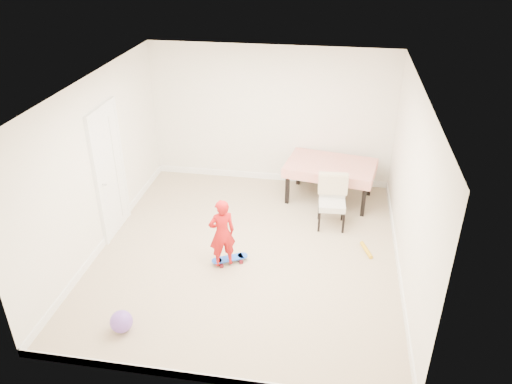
% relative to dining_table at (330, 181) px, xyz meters
% --- Properties ---
extents(ground, '(5.00, 5.00, 0.00)m').
position_rel_dining_table_xyz_m(ground, '(-1.16, -1.88, -0.36)').
color(ground, tan).
rests_on(ground, ground).
extents(ceiling, '(4.50, 5.00, 0.04)m').
position_rel_dining_table_xyz_m(ceiling, '(-1.16, -1.88, 2.22)').
color(ceiling, white).
rests_on(ceiling, wall_back).
extents(wall_back, '(4.50, 0.04, 2.60)m').
position_rel_dining_table_xyz_m(wall_back, '(-1.16, 0.60, 0.94)').
color(wall_back, white).
rests_on(wall_back, ground).
extents(wall_front, '(4.50, 0.04, 2.60)m').
position_rel_dining_table_xyz_m(wall_front, '(-1.16, -4.36, 0.94)').
color(wall_front, white).
rests_on(wall_front, ground).
extents(wall_left, '(0.04, 5.00, 2.60)m').
position_rel_dining_table_xyz_m(wall_left, '(-3.39, -1.88, 0.94)').
color(wall_left, white).
rests_on(wall_left, ground).
extents(wall_right, '(0.04, 5.00, 2.60)m').
position_rel_dining_table_xyz_m(wall_right, '(1.07, -1.88, 0.94)').
color(wall_right, white).
rests_on(wall_right, ground).
extents(door, '(0.11, 0.94, 2.11)m').
position_rel_dining_table_xyz_m(door, '(-3.38, -1.58, 0.67)').
color(door, white).
rests_on(door, ground).
extents(baseboard_back, '(4.50, 0.02, 0.12)m').
position_rel_dining_table_xyz_m(baseboard_back, '(-1.16, 0.61, -0.30)').
color(baseboard_back, white).
rests_on(baseboard_back, ground).
extents(baseboard_front, '(4.50, 0.02, 0.12)m').
position_rel_dining_table_xyz_m(baseboard_front, '(-1.16, -4.37, -0.30)').
color(baseboard_front, white).
rests_on(baseboard_front, ground).
extents(baseboard_left, '(0.02, 5.00, 0.12)m').
position_rel_dining_table_xyz_m(baseboard_left, '(-3.40, -1.88, -0.30)').
color(baseboard_left, white).
rests_on(baseboard_left, ground).
extents(baseboard_right, '(0.02, 5.00, 0.12)m').
position_rel_dining_table_xyz_m(baseboard_right, '(1.08, -1.88, -0.30)').
color(baseboard_right, white).
rests_on(baseboard_right, ground).
extents(dining_table, '(1.67, 1.21, 0.72)m').
position_rel_dining_table_xyz_m(dining_table, '(0.00, 0.00, 0.00)').
color(dining_table, '#BB1009').
rests_on(dining_table, ground).
extents(dining_chair, '(0.51, 0.59, 0.88)m').
position_rel_dining_table_xyz_m(dining_chair, '(0.07, -0.91, 0.08)').
color(dining_chair, silver).
rests_on(dining_chair, ground).
extents(skateboard, '(0.58, 0.44, 0.08)m').
position_rel_dining_table_xyz_m(skateboard, '(-1.37, -2.18, -0.32)').
color(skateboard, blue).
rests_on(skateboard, ground).
extents(child, '(0.46, 0.41, 1.07)m').
position_rel_dining_table_xyz_m(child, '(-1.45, -2.27, 0.18)').
color(child, red).
rests_on(child, ground).
extents(balloon, '(0.28, 0.28, 0.28)m').
position_rel_dining_table_xyz_m(balloon, '(-2.40, -3.77, -0.22)').
color(balloon, '#7A4FBE').
rests_on(balloon, ground).
extents(foam_toy, '(0.19, 0.40, 0.06)m').
position_rel_dining_table_xyz_m(foam_toy, '(0.64, -1.57, -0.33)').
color(foam_toy, gold).
rests_on(foam_toy, ground).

